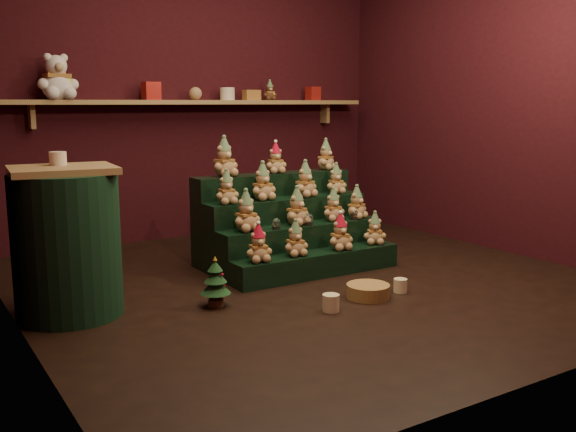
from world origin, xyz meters
TOP-DOWN VIEW (x-y plane):
  - ground at (0.00, 0.00)m, footprint 4.00×4.00m
  - back_wall at (0.00, 2.05)m, footprint 4.00×0.10m
  - right_wall at (2.05, 0.00)m, footprint 0.10×4.00m
  - back_shelf at (0.00, 1.87)m, footprint 3.60×0.26m
  - riser_tier_front at (0.14, 0.11)m, footprint 1.40×0.22m
  - riser_tier_midfront at (0.14, 0.33)m, footprint 1.40×0.22m
  - riser_tier_midback at (0.14, 0.55)m, footprint 1.40×0.22m
  - riser_tier_back at (0.14, 0.77)m, footprint 1.40×0.22m
  - teddy_0 at (-0.38, 0.09)m, footprint 0.21×0.20m
  - teddy_1 at (-0.06, 0.11)m, footprint 0.20×0.18m
  - teddy_2 at (0.34, 0.09)m, footprint 0.21×0.19m
  - teddy_3 at (0.69, 0.11)m, footprint 0.24×0.23m
  - teddy_4 at (-0.36, 0.32)m, footprint 0.24×0.22m
  - teddy_5 at (0.09, 0.33)m, footprint 0.25×0.24m
  - teddy_6 at (0.44, 0.33)m, footprint 0.20×0.18m
  - teddy_7 at (0.67, 0.31)m, footprint 0.23×0.22m
  - teddy_8 at (-0.41, 0.53)m, footprint 0.19×0.17m
  - teddy_9 at (-0.07, 0.56)m, footprint 0.23×0.21m
  - teddy_10 at (0.30, 0.53)m, footprint 0.24×0.23m
  - teddy_11 at (0.63, 0.55)m, footprint 0.20×0.19m
  - teddy_12 at (-0.31, 0.76)m, footprint 0.26×0.24m
  - teddy_13 at (0.17, 0.76)m, footprint 0.20×0.18m
  - teddy_14 at (0.68, 0.77)m, footprint 0.24×0.23m
  - snow_globe_a at (-0.13, 0.27)m, footprint 0.06×0.06m
  - snow_globe_b at (0.16, 0.27)m, footprint 0.07×0.07m
  - snow_globe_c at (0.61, 0.27)m, footprint 0.06×0.06m
  - side_table at (-1.68, 0.17)m, footprint 0.65×0.64m
  - table_ornament at (-1.68, 0.27)m, footprint 0.10×0.10m
  - mini_christmas_tree at (-0.85, -0.17)m, footprint 0.20×0.20m
  - mug_left at (-0.28, -0.64)m, footprint 0.11×0.11m
  - mug_right at (0.37, -0.56)m, footprint 0.10×0.10m
  - wicker_basket at (0.10, -0.54)m, footprint 0.35×0.35m
  - white_bear at (-1.30, 1.84)m, footprint 0.36×0.33m
  - brown_bear at (0.75, 1.84)m, footprint 0.16×0.15m
  - gift_tin_red_a at (-0.49, 1.85)m, footprint 0.14×0.14m
  - gift_tin_cream at (0.28, 1.85)m, footprint 0.14×0.14m
  - gift_tin_red_b at (1.28, 1.85)m, footprint 0.12×0.12m
  - shelf_plush_ball at (-0.05, 1.85)m, footprint 0.12×0.12m
  - scarf_gift_box at (0.55, 1.85)m, footprint 0.16×0.10m

SIDE VIEW (x-z plane):
  - ground at x=0.00m, z-range 0.00..0.00m
  - wicker_basket at x=0.10m, z-range 0.00..0.09m
  - mug_right at x=0.37m, z-range 0.00..0.10m
  - mug_left at x=-0.28m, z-range 0.00..0.11m
  - riser_tier_front at x=0.14m, z-range 0.00..0.18m
  - mini_christmas_tree at x=-0.85m, z-range 0.00..0.33m
  - riser_tier_midfront at x=0.14m, z-range 0.00..0.36m
  - riser_tier_midback at x=0.14m, z-range 0.00..0.54m
  - teddy_3 at x=0.69m, z-range 0.18..0.43m
  - teddy_1 at x=-0.06m, z-range 0.18..0.44m
  - teddy_0 at x=-0.38m, z-range 0.18..0.45m
  - teddy_2 at x=0.34m, z-range 0.18..0.46m
  - riser_tier_back at x=0.14m, z-range 0.00..0.72m
  - snow_globe_c at x=0.61m, z-range 0.36..0.44m
  - snow_globe_a at x=-0.13m, z-range 0.36..0.44m
  - snow_globe_b at x=0.16m, z-range 0.36..0.45m
  - side_table at x=-1.68m, z-range -0.01..0.92m
  - teddy_6 at x=0.44m, z-range 0.36..0.62m
  - teddy_7 at x=0.67m, z-range 0.36..0.63m
  - teddy_5 at x=0.09m, z-range 0.36..0.65m
  - teddy_4 at x=-0.36m, z-range 0.36..0.66m
  - teddy_11 at x=0.63m, z-range 0.54..0.79m
  - teddy_8 at x=-0.41m, z-range 0.54..0.79m
  - teddy_10 at x=0.30m, z-range 0.54..0.83m
  - teddy_9 at x=-0.07m, z-range 0.54..0.83m
  - teddy_13 at x=0.17m, z-range 0.72..0.97m
  - teddy_14 at x=0.68m, z-range 0.72..0.98m
  - teddy_12 at x=-0.31m, z-range 0.72..1.03m
  - table_ornament at x=-1.68m, z-range 0.92..1.00m
  - back_shelf at x=0.00m, z-range 1.17..1.41m
  - scarf_gift_box at x=0.55m, z-range 1.32..1.42m
  - gift_tin_cream at x=0.28m, z-range 1.32..1.44m
  - shelf_plush_ball at x=-0.05m, z-range 1.32..1.44m
  - gift_tin_red_b at x=1.28m, z-range 1.32..1.46m
  - back_wall at x=0.00m, z-range 0.00..2.80m
  - right_wall at x=2.05m, z-range 0.00..2.80m
  - gift_tin_red_a at x=-0.49m, z-range 1.32..1.48m
  - brown_bear at x=0.75m, z-range 1.32..1.51m
  - white_bear at x=-1.30m, z-range 1.32..1.79m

